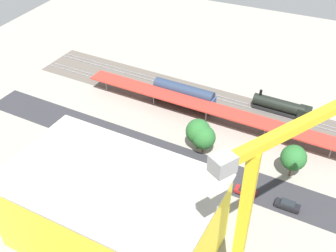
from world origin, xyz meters
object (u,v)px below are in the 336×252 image
Objects in this scene: parked_car_3 at (173,169)px; box_truck_2 at (185,187)px; traffic_light at (255,182)px; locomotive at (284,108)px; street_tree_3 at (204,137)px; platform_canopy_near at (207,107)px; parked_car_1 at (246,191)px; parked_car_4 at (142,159)px; box_truck_0 at (142,168)px; tower_crane at (253,221)px; street_tree_0 at (294,158)px; parked_car_0 at (287,205)px; parked_car_2 at (211,179)px; box_truck_1 at (178,187)px; freight_coach_far at (184,94)px; construction_building at (113,212)px; street_tree_1 at (198,131)px.

box_truck_2 is (-4.79, 4.78, 0.95)m from parked_car_3.
traffic_light reaches higher than box_truck_2.
street_tree_3 is at bearing 59.49° from locomotive.
street_tree_3 is at bearing -84.95° from box_truck_2.
parked_car_1 is (-15.95, 20.07, -3.36)m from platform_canopy_near.
parked_car_4 is 3.67m from box_truck_0.
tower_crane is 35.98m from street_tree_0.
locomotive is at bearing -91.85° from parked_car_1.
traffic_light reaches higher than parked_car_0.
box_truck_0 reaches higher than parked_car_2.
box_truck_1 is 1.42× the size of traffic_light.
parked_car_1 is 0.44× the size of box_truck_1.
platform_canopy_near is 51.20m from tower_crane.
freight_coach_far is 35.71m from traffic_light.
parked_car_3 is 1.06× the size of parked_car_4.
box_truck_0 is at bearing 56.37° from locomotive.
box_truck_1 reaches higher than parked_car_2.
freight_coach_far reaches higher than box_truck_1.
street_tree_3 is at bearing -90.46° from box_truck_1.
construction_building reaches higher than parked_car_1.
box_truck_1 is at bearing 49.94° from parked_car_2.
tower_crane is at bearing 140.75° from parked_car_4.
parked_car_2 is 0.58× the size of street_tree_1.
parked_car_0 is at bearing 142.70° from freight_coach_far.
parked_car_1 is 0.13× the size of tower_crane.
parked_car_3 is at bearing 77.63° from street_tree_1.
construction_building is 29.47m from street_tree_3.
parked_car_0 is 20.08m from box_truck_2.
parked_car_4 is at bearing 37.44° from street_tree_3.
locomotive is at bearing -120.51° from street_tree_3.
parked_car_2 is 10.01m from traffic_light.
freight_coach_far is 19.70m from street_tree_3.
parked_car_0 reaches higher than parked_car_1.
tower_crane is (2.88, 23.29, 19.41)m from parked_car_0.
box_truck_2 reaches higher than box_truck_0.
street_tree_3 is (-0.11, -13.73, 2.77)m from box_truck_1.
street_tree_1 is (-9.29, -9.20, 4.26)m from parked_car_4.
box_truck_1 is at bearing 24.94° from box_truck_2.
box_truck_2 is at bearing -48.29° from tower_crane.
street_tree_3 is (-5.56, -28.79, -2.98)m from construction_building.
box_truck_2 reaches higher than parked_car_4.
street_tree_1 reaches higher than box_truck_0.
street_tree_1 is 1.08× the size of traffic_light.
parked_car_2 is 6.44m from box_truck_2.
locomotive is 38.67m from box_truck_1.
parked_car_2 reaches higher than parked_car_1.
tower_crane is (-13.00, 23.91, 19.39)m from parked_car_2.
construction_building is at bearing 70.12° from box_truck_1.
box_truck_0 is (30.09, 3.07, 0.83)m from parked_car_0.
parked_car_0 is at bearing 179.63° from parked_car_3.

